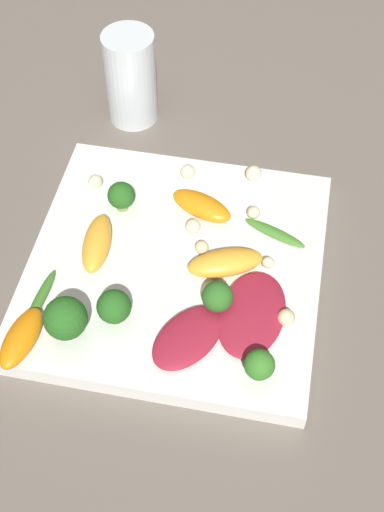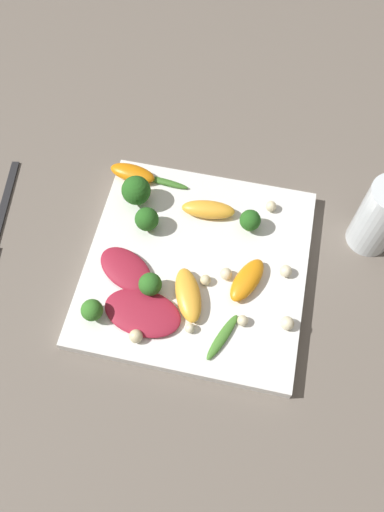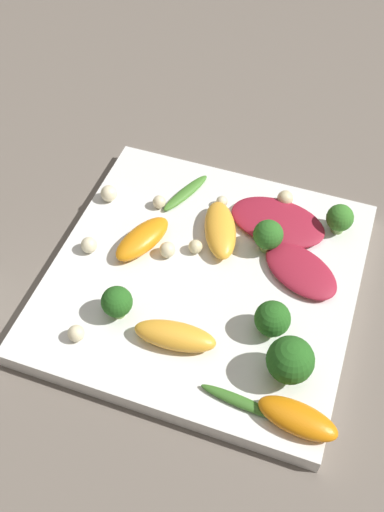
# 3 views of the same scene
# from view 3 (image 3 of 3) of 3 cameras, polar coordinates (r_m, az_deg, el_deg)

# --- Properties ---
(ground_plane) EXTENTS (2.40, 2.40, 0.00)m
(ground_plane) POSITION_cam_3_polar(r_m,az_deg,el_deg) (0.61, 1.12, -2.81)
(ground_plane) COLOR #6B6056
(plate) EXTENTS (0.30, 0.30, 0.02)m
(plate) POSITION_cam_3_polar(r_m,az_deg,el_deg) (0.60, 1.13, -2.26)
(plate) COLOR white
(plate) RESTS_ON ground_plane
(radicchio_leaf_0) EXTENTS (0.08, 0.10, 0.01)m
(radicchio_leaf_0) POSITION_cam_3_polar(r_m,az_deg,el_deg) (0.59, 10.32, -1.37)
(radicchio_leaf_0) COLOR maroon
(radicchio_leaf_0) RESTS_ON plate
(radicchio_leaf_1) EXTENTS (0.07, 0.11, 0.01)m
(radicchio_leaf_1) POSITION_cam_3_polar(r_m,az_deg,el_deg) (0.63, 8.15, 3.26)
(radicchio_leaf_1) COLOR maroon
(radicchio_leaf_1) RESTS_ON plate
(orange_segment_0) EXTENTS (0.04, 0.08, 0.02)m
(orange_segment_0) POSITION_cam_3_polar(r_m,az_deg,el_deg) (0.54, -1.32, -7.70)
(orange_segment_0) COLOR #FCAD33
(orange_segment_0) RESTS_ON plate
(orange_segment_1) EXTENTS (0.08, 0.05, 0.02)m
(orange_segment_1) POSITION_cam_3_polar(r_m,az_deg,el_deg) (0.61, -4.75, 1.65)
(orange_segment_1) COLOR orange
(orange_segment_1) RESTS_ON plate
(orange_segment_2) EXTENTS (0.04, 0.07, 0.02)m
(orange_segment_2) POSITION_cam_3_polar(r_m,az_deg,el_deg) (0.51, 10.02, -14.98)
(orange_segment_2) COLOR orange
(orange_segment_2) RESTS_ON plate
(orange_segment_3) EXTENTS (0.08, 0.06, 0.02)m
(orange_segment_3) POSITION_cam_3_polar(r_m,az_deg,el_deg) (0.61, 2.53, 2.57)
(orange_segment_3) COLOR #FCAD33
(orange_segment_3) RESTS_ON plate
(broccoli_floret_0) EXTENTS (0.03, 0.03, 0.04)m
(broccoli_floret_0) POSITION_cam_3_polar(r_m,az_deg,el_deg) (0.54, 7.66, -5.99)
(broccoli_floret_0) COLOR #84AD5B
(broccoli_floret_0) RESTS_ON plate
(broccoli_floret_1) EXTENTS (0.03, 0.03, 0.03)m
(broccoli_floret_1) POSITION_cam_3_polar(r_m,az_deg,el_deg) (0.63, 13.89, 3.49)
(broccoli_floret_1) COLOR #84AD5B
(broccoli_floret_1) RESTS_ON plate
(broccoli_floret_2) EXTENTS (0.03, 0.03, 0.04)m
(broccoli_floret_2) POSITION_cam_3_polar(r_m,az_deg,el_deg) (0.60, 7.26, 1.96)
(broccoli_floret_2) COLOR #84AD5B
(broccoli_floret_2) RESTS_ON plate
(broccoli_floret_3) EXTENTS (0.04, 0.04, 0.05)m
(broccoli_floret_3) POSITION_cam_3_polar(r_m,az_deg,el_deg) (0.51, 9.34, -9.79)
(broccoli_floret_3) COLOR #7A9E51
(broccoli_floret_3) RESTS_ON plate
(broccoli_floret_4) EXTENTS (0.03, 0.03, 0.03)m
(broccoli_floret_4) POSITION_cam_3_polar(r_m,az_deg,el_deg) (0.55, -7.16, -4.40)
(broccoli_floret_4) COLOR #7A9E51
(broccoli_floret_4) RESTS_ON plate
(arugula_sprig_0) EXTENTS (0.07, 0.04, 0.01)m
(arugula_sprig_0) POSITION_cam_3_polar(r_m,az_deg,el_deg) (0.66, -0.60, 6.04)
(arugula_sprig_0) COLOR #47842D
(arugula_sprig_0) RESTS_ON plate
(arugula_sprig_1) EXTENTS (0.02, 0.07, 0.01)m
(arugula_sprig_1) POSITION_cam_3_polar(r_m,az_deg,el_deg) (0.52, 4.68, -13.68)
(arugula_sprig_1) COLOR #3D7528
(arugula_sprig_1) RESTS_ON plate
(macadamia_nut_0) EXTENTS (0.02, 0.02, 0.02)m
(macadamia_nut_0) POSITION_cam_3_polar(r_m,az_deg,el_deg) (0.61, -9.78, 1.04)
(macadamia_nut_0) COLOR beige
(macadamia_nut_0) RESTS_ON plate
(macadamia_nut_1) EXTENTS (0.02, 0.02, 0.02)m
(macadamia_nut_1) POSITION_cam_3_polar(r_m,az_deg,el_deg) (0.65, 8.86, 5.44)
(macadamia_nut_1) COLOR beige
(macadamia_nut_1) RESTS_ON plate
(macadamia_nut_2) EXTENTS (0.01, 0.01, 0.01)m
(macadamia_nut_2) POSITION_cam_3_polar(r_m,az_deg,el_deg) (0.60, 0.33, 0.91)
(macadamia_nut_2) COLOR beige
(macadamia_nut_2) RESTS_ON plate
(macadamia_nut_3) EXTENTS (0.02, 0.02, 0.02)m
(macadamia_nut_3) POSITION_cam_3_polar(r_m,az_deg,el_deg) (0.60, -2.36, 0.61)
(macadamia_nut_3) COLOR beige
(macadamia_nut_3) RESTS_ON plate
(macadamia_nut_4) EXTENTS (0.02, 0.02, 0.02)m
(macadamia_nut_4) POSITION_cam_3_polar(r_m,az_deg,el_deg) (0.66, -7.92, 5.93)
(macadamia_nut_4) COLOR beige
(macadamia_nut_4) RESTS_ON plate
(macadamia_nut_5) EXTENTS (0.01, 0.01, 0.01)m
(macadamia_nut_5) POSITION_cam_3_polar(r_m,az_deg,el_deg) (0.65, 2.87, 5.19)
(macadamia_nut_5) COLOR beige
(macadamia_nut_5) RESTS_ON plate
(macadamia_nut_6) EXTENTS (0.02, 0.02, 0.02)m
(macadamia_nut_6) POSITION_cam_3_polar(r_m,az_deg,el_deg) (0.55, -10.98, -7.24)
(macadamia_nut_6) COLOR beige
(macadamia_nut_6) RESTS_ON plate
(macadamia_nut_7) EXTENTS (0.01, 0.01, 0.01)m
(macadamia_nut_7) POSITION_cam_3_polar(r_m,az_deg,el_deg) (0.64, -3.15, 5.16)
(macadamia_nut_7) COLOR beige
(macadamia_nut_7) RESTS_ON plate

